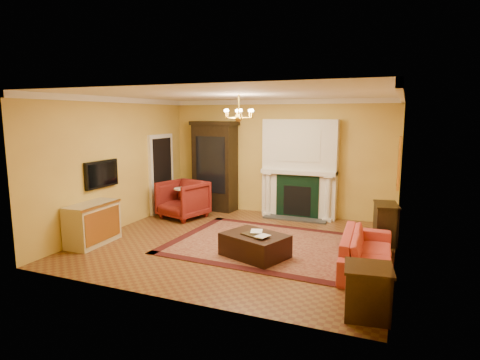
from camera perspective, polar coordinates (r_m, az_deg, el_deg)
The scene contains 26 objects.
floor at distance 8.37m, azimuth -0.17°, elevation -8.97°, with size 6.00×5.50×0.02m, color brown.
ceiling at distance 7.96m, azimuth -0.18°, elevation 12.15°, with size 6.00×5.50×0.02m, color white.
wall_back at distance 10.61m, azimuth 5.56°, elevation 3.21°, with size 6.00×0.02×3.00m, color #DDBC4F.
wall_front at distance 5.62m, azimuth -11.07°, elevation -2.28°, with size 6.00×0.02×3.00m, color #DDBC4F.
wall_left at distance 9.59m, azimuth -17.04°, elevation 2.21°, with size 0.02×5.50×3.00m, color #DDBC4F.
wall_right at distance 7.43m, azimuth 21.80°, elevation 0.01°, with size 0.02×5.50×3.00m, color #DDBC4F.
fireplace at distance 10.31m, azimuth 8.42°, elevation 1.27°, with size 1.90×0.70×2.50m.
crown_molding at distance 8.85m, azimuth 2.24°, elevation 11.39°, with size 6.00×5.50×0.12m.
doorway at distance 10.97m, azimuth -11.08°, elevation 0.88°, with size 0.08×1.05×2.10m.
tv_panel at distance 9.11m, azimuth -19.07°, elevation 0.81°, with size 0.09×0.95×0.58m.
gilt_mirror at distance 8.79m, azimuth 21.72°, elevation 2.34°, with size 0.06×0.76×1.05m.
chandelier at distance 7.95m, azimuth -0.18°, elevation 9.25°, with size 0.63×0.55×0.53m.
oriental_rug at distance 8.23m, azimuth 4.23°, elevation -9.19°, with size 3.93×2.95×0.02m, color #41100D.
china_cabinet at distance 11.04m, azimuth -3.60°, elevation 1.72°, with size 1.17×0.53×2.33m, color black.
wingback_armchair at distance 10.30m, azimuth -8.13°, elevation -2.51°, with size 1.02×0.96×1.05m, color maroon.
pedestal_table at distance 10.44m, azimuth -8.22°, elevation -2.85°, with size 0.42×0.42×0.75m.
commode at distance 8.72m, azimuth -20.24°, elevation -5.84°, with size 0.54×1.13×0.84m, color beige.
coral_sofa at distance 7.28m, azimuth 17.64°, elevation -8.81°, with size 2.08×0.61×0.81m, color #BC3E3B.
end_table at distance 5.65m, azimuth 17.68°, elevation -15.02°, with size 0.56×0.56×0.65m, color #341D0E.
console_table at distance 8.74m, azimuth 19.97°, elevation -5.95°, with size 0.41×0.72×0.80m, color black.
leather_ottoman at distance 7.51m, azimuth 2.13°, elevation -9.25°, with size 1.12×0.81×0.42m, color black.
ottoman_tray at distance 7.39m, azimuth 2.16°, elevation -7.75°, with size 0.43×0.33×0.03m, color black.
book_a at distance 7.44m, azimuth 1.53°, elevation -6.36°, with size 0.21×0.03×0.29m, color gray.
book_b at distance 7.23m, azimuth 2.61°, elevation -6.91°, with size 0.20×0.02×0.27m, color gray.
topiary_left at distance 10.39m, azimuth 5.40°, elevation 2.80°, with size 0.15×0.15×0.40m.
topiary_right at distance 10.10m, azimuth 12.17°, elevation 2.42°, with size 0.14×0.14×0.39m.
Camera 1 is at (3.05, -7.34, 2.60)m, focal length 30.00 mm.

